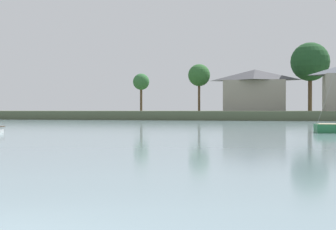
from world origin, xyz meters
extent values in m
cube|color=#4C563D|center=(0.00, 89.95, 0.68)|extent=(237.58, 47.39, 1.37)
cylinder|color=brown|center=(-25.11, 90.32, 3.91)|extent=(0.47, 0.47, 5.09)
sphere|color=#336B38|center=(-25.11, 90.32, 7.20)|extent=(3.27, 3.27, 3.27)
cylinder|color=brown|center=(7.47, 91.82, 5.16)|extent=(0.74, 0.74, 7.58)
sphere|color=#1E4723|center=(7.47, 91.82, 10.58)|extent=(7.23, 7.23, 7.23)
cylinder|color=brown|center=(-12.72, 86.76, 4.25)|extent=(0.45, 0.45, 5.76)
sphere|color=#2D602D|center=(-12.72, 86.76, 8.06)|extent=(4.13, 4.13, 4.13)
cube|color=#9E998E|center=(-2.60, 89.86, 4.24)|extent=(11.34, 6.09, 5.74)
pyramid|color=#47474C|center=(-2.60, 89.86, 8.14)|extent=(12.25, 6.58, 2.06)
camera|label=1|loc=(3.53, -4.24, 1.52)|focal=52.76mm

